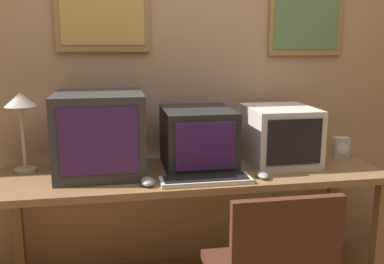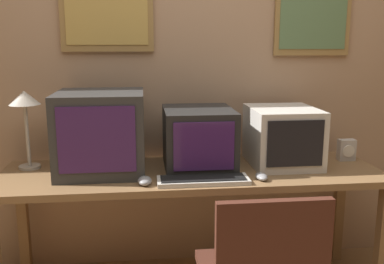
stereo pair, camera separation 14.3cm
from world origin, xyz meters
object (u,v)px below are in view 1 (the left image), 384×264
Objects in this scene: keyboard_main at (206,180)px; desk_lamp at (21,108)px; monitor_right at (280,135)px; monitor_center at (198,138)px; mouse_far_corner at (148,182)px; mouse_near_keyboard at (263,175)px; desk_clock at (340,148)px; monitor_left at (100,133)px.

desk_lamp is at bearing 159.00° from keyboard_main.
keyboard_main is at bearing -150.32° from monitor_right.
mouse_far_corner is at bearing -137.77° from monitor_center.
monitor_center is 1.04× the size of monitor_right.
monitor_center reaches higher than monitor_right.
monitor_center reaches higher than keyboard_main.
mouse_near_keyboard is 0.85× the size of desk_clock.
desk_clock is at bearing 19.17° from keyboard_main.
mouse_far_corner is at bearing -165.28° from desk_clock.
monitor_left is 1.07× the size of desk_lamp.
desk_clock is (1.40, 0.05, -0.15)m from monitor_left.
desk_clock is at bearing -1.32° from desk_lamp.
mouse_far_corner is at bearing 179.91° from keyboard_main.
monitor_right is 0.36m from mouse_near_keyboard.
monitor_center is at bearing -179.01° from monitor_right.
keyboard_main is (-0.01, -0.27, -0.15)m from monitor_center.
monitor_right is 0.41m from desk_clock.
monitor_center is (0.52, 0.01, -0.05)m from monitor_left.
monitor_left is 1.09× the size of monitor_right.
desk_clock is at bearing 4.34° from monitor_right.
mouse_near_keyboard is at bearing -153.36° from desk_clock.
desk_lamp is at bearing 150.82° from mouse_far_corner.
monitor_left reaches higher than desk_clock.
mouse_far_corner reaches higher than mouse_near_keyboard.
monitor_right is 0.58m from keyboard_main.
desk_lamp is at bearing 177.06° from monitor_right.
monitor_right is 0.84m from mouse_far_corner.
mouse_far_corner is at bearing -48.98° from monitor_left.
monitor_right is (0.48, 0.01, -0.00)m from monitor_center.
monitor_right is 0.98× the size of desk_lamp.
desk_lamp reaches higher than monitor_center.
monitor_center reaches higher than desk_clock.
desk_clock reaches higher than keyboard_main.
monitor_left is at bearing 131.02° from mouse_far_corner.
monitor_right is at bearing 54.41° from mouse_near_keyboard.
mouse_near_keyboard is (0.81, -0.25, -0.20)m from monitor_left.
monitor_right is at bearing 29.68° from keyboard_main.
mouse_near_keyboard is 1.01× the size of mouse_far_corner.
monitor_center reaches higher than mouse_far_corner.
monitor_right is 4.00× the size of mouse_far_corner.
monitor_center is at bearing 138.19° from mouse_near_keyboard.
desk_lamp is (-1.22, 0.34, 0.33)m from mouse_near_keyboard.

